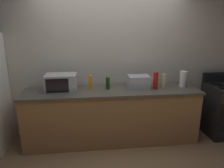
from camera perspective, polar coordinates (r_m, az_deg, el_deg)
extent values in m
plane|color=#93704C|center=(3.35, 0.83, -18.64)|extent=(8.00, 8.00, 0.00)
cube|color=beige|center=(3.61, -0.76, 7.12)|extent=(6.40, 0.10, 2.70)
cube|color=#B27F4C|center=(3.48, 0.00, -9.07)|extent=(2.80, 0.60, 0.86)
cube|color=#514C42|center=(3.32, 0.00, -1.99)|extent=(2.84, 0.64, 0.04)
cube|color=black|center=(4.19, 28.53, -6.40)|extent=(0.60, 0.60, 0.90)
cube|color=black|center=(4.25, 27.37, 1.73)|extent=(0.60, 0.04, 0.18)
cylinder|color=black|center=(4.07, 26.93, 0.09)|extent=(0.18, 0.18, 0.02)
cube|color=#B7BABF|center=(3.33, -13.88, 0.38)|extent=(0.48, 0.34, 0.27)
cube|color=black|center=(3.17, -14.97, -0.47)|extent=(0.34, 0.01, 0.21)
cube|color=#B7BABF|center=(3.42, 7.39, 0.59)|extent=(0.34, 0.26, 0.21)
cylinder|color=white|center=(3.66, 19.17, 1.33)|extent=(0.12, 0.12, 0.27)
cylinder|color=red|center=(3.42, 12.03, 0.96)|extent=(0.07, 0.07, 0.28)
cylinder|color=beige|center=(3.49, 14.24, 0.76)|extent=(0.07, 0.07, 0.24)
cylinder|color=#1E3F19|center=(3.33, -1.16, 0.23)|extent=(0.06, 0.06, 0.20)
cylinder|color=orange|center=(3.34, -5.97, 0.41)|extent=(0.06, 0.06, 0.23)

